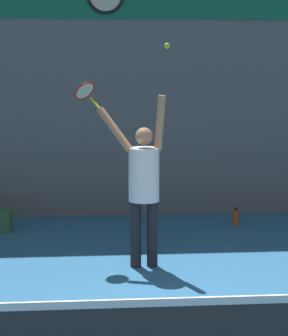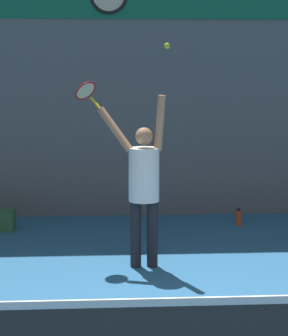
% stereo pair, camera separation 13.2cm
% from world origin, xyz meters
% --- Properties ---
extents(back_wall, '(18.00, 0.10, 5.00)m').
position_xyz_m(back_wall, '(0.00, 5.18, 2.50)').
color(back_wall, slate).
rests_on(back_wall, ground_plane).
extents(tennis_player, '(0.83, 0.52, 2.05)m').
position_xyz_m(tennis_player, '(-0.26, 2.49, 1.05)').
color(tennis_player, black).
rests_on(tennis_player, ground_plane).
extents(tennis_racket, '(0.37, 0.38, 0.35)m').
position_xyz_m(tennis_racket, '(-0.93, 2.95, 2.07)').
color(tennis_racket, yellow).
extents(tennis_ball, '(0.07, 0.07, 0.07)m').
position_xyz_m(tennis_ball, '(0.01, 2.41, 2.61)').
color(tennis_ball, '#CCDB2D').
extents(water_bottle, '(0.08, 0.08, 0.26)m').
position_xyz_m(water_bottle, '(1.30, 4.37, 0.12)').
color(water_bottle, '#D84C19').
rests_on(water_bottle, ground_plane).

